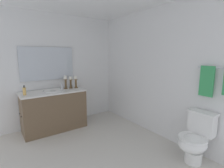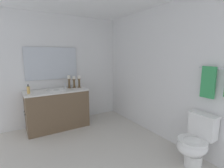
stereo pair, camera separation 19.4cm
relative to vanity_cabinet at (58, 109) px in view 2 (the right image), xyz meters
The scene contains 13 objects.
floor 1.33m from the vanity_cabinet, 11.07° to the left, with size 3.12×2.75×0.02m, color beige.
wall_back 2.19m from the vanity_cabinet, 52.59° to the left, with size 3.12×0.04×2.45m, color white.
wall_left 0.90m from the vanity_cabinet, 143.36° to the left, with size 0.04×2.75×2.45m, color white.
vanity_cabinet is the anchor object (origin of this frame).
sink_basin 0.38m from the vanity_cabinet, 90.00° to the left, with size 0.40×0.40×0.24m.
mirror 1.00m from the vanity_cabinet, behind, with size 0.02×1.11×0.70m, color silver.
candle_holder_tall 0.76m from the vanity_cabinet, 93.44° to the left, with size 0.09×0.09×0.27m.
candle_holder_short 0.70m from the vanity_cabinet, 99.58° to the left, with size 0.09×0.09×0.26m.
candle_holder_mid 0.65m from the vanity_cabinet, 104.35° to the left, with size 0.09×0.09×0.29m.
soap_bottle 0.73m from the vanity_cabinet, 84.04° to the right, with size 0.06×0.06×0.18m.
toilet 2.68m from the vanity_cabinet, 29.82° to the left, with size 0.39×0.54×0.75m.
towel_bar 3.08m from the vanity_cabinet, 32.24° to the left, with size 0.02×0.02×0.62m, color silver.
towel_near_vanity 2.88m from the vanity_cabinet, 33.63° to the left, with size 0.19×0.03×0.44m, color #389E59.
Camera 2 is at (2.35, -1.05, 1.58)m, focal length 26.98 mm.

